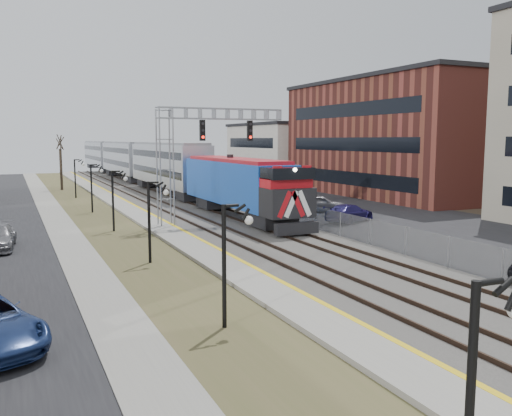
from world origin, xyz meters
TOP-DOWN VIEW (x-y plane):
  - sidewalk at (-7.00, 35.00)m, footprint 2.00×120.00m
  - grass_median at (-4.00, 35.00)m, footprint 4.00×120.00m
  - platform at (-1.00, 35.00)m, footprint 2.00×120.00m
  - ballast_bed at (4.00, 35.00)m, footprint 8.00×120.00m
  - parking_lot at (16.00, 35.00)m, footprint 16.00×120.00m
  - platform_edge at (-0.12, 35.00)m, footprint 0.24×120.00m
  - track_near at (2.00, 35.00)m, footprint 1.58×120.00m
  - track_far at (5.50, 35.00)m, footprint 1.58×120.00m
  - train at (5.50, 65.03)m, footprint 3.00×85.85m
  - signal_gantry at (1.22, 27.99)m, footprint 9.00×1.07m
  - lampposts at (-4.00, 18.29)m, footprint 0.14×62.14m
  - fence at (8.20, 35.00)m, footprint 0.04×120.00m
  - buildings_east at (30.00, 31.18)m, footprint 16.00×76.00m
  - car_lot_d at (12.32, 25.12)m, footprint 4.81×3.41m
  - car_lot_e at (13.21, 30.71)m, footprint 4.49×3.21m

SIDE VIEW (x-z plane):
  - parking_lot at x=16.00m, z-range 0.00..0.04m
  - grass_median at x=-4.00m, z-range 0.00..0.06m
  - sidewalk at x=-7.00m, z-range 0.00..0.08m
  - ballast_bed at x=4.00m, z-range 0.00..0.20m
  - platform at x=-1.00m, z-range 0.00..0.24m
  - platform_edge at x=-0.12m, z-range 0.24..0.25m
  - track_near at x=2.00m, z-range 0.20..0.35m
  - track_far at x=5.50m, z-range 0.20..0.35m
  - car_lot_d at x=12.32m, z-range 0.00..1.29m
  - car_lot_e at x=13.21m, z-range 0.00..1.42m
  - fence at x=8.20m, z-range 0.00..1.60m
  - lampposts at x=-4.00m, z-range 0.00..4.00m
  - train at x=5.50m, z-range 0.26..5.58m
  - signal_gantry at x=1.22m, z-range 1.51..9.66m
  - buildings_east at x=30.00m, z-range -1.19..13.81m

